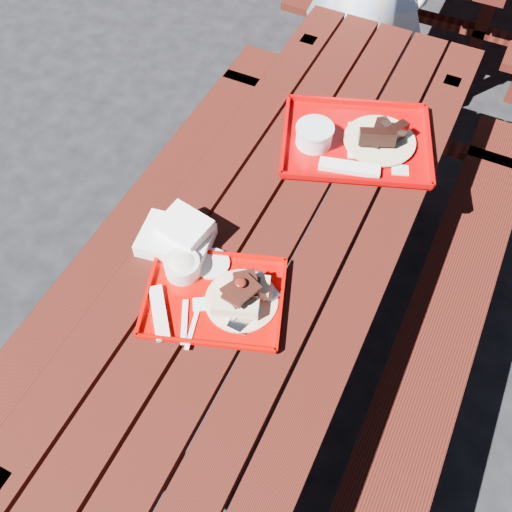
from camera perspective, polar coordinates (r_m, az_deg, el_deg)
name	(u,v)px	position (r m, az deg, el deg)	size (l,w,h in m)	color
ground	(272,340)	(2.42, 1.57, -8.44)	(60.00, 60.00, 0.00)	black
picnic_table_near	(275,267)	(1.93, 1.95, -1.08)	(1.41, 2.40, 0.75)	#3E120C
near_tray	(215,289)	(1.63, -4.14, -3.29)	(0.47, 0.42, 0.12)	#BF0300
far_tray	(354,140)	(2.04, 9.78, 11.35)	(0.61, 0.54, 0.09)	#B30002
white_cloth	(178,236)	(1.74, -7.76, 2.00)	(0.24, 0.19, 0.09)	white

